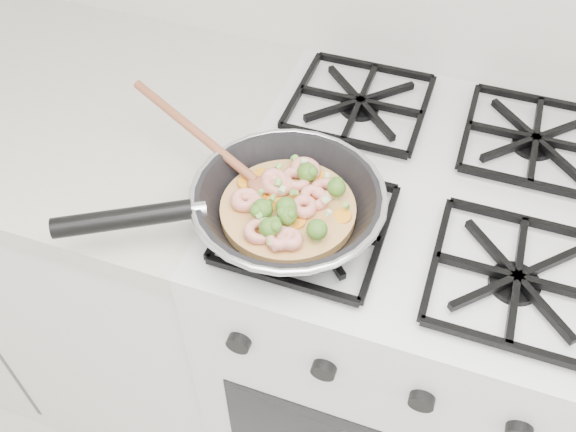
% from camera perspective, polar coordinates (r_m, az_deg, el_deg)
% --- Properties ---
extents(stove, '(0.60, 0.60, 0.92)m').
position_cam_1_polar(stove, '(1.36, 9.44, -10.45)').
color(stove, silver).
rests_on(stove, ground).
extents(counter_left, '(1.00, 0.60, 0.90)m').
position_cam_1_polar(counter_left, '(1.59, -19.67, -1.93)').
color(counter_left, white).
rests_on(counter_left, ground).
extents(skillet, '(0.44, 0.31, 0.09)m').
position_cam_1_polar(skillet, '(0.89, -0.43, 1.08)').
color(skillet, black).
rests_on(skillet, stove).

